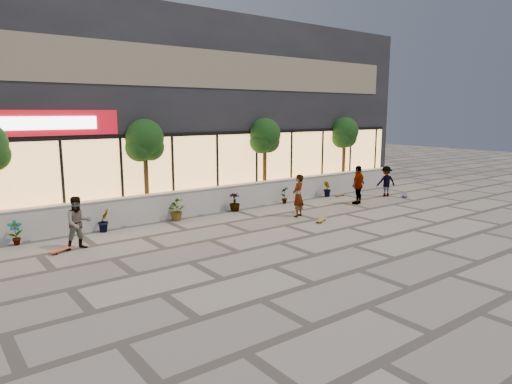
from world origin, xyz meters
TOP-DOWN VIEW (x-y plane):
  - ground at (0.00, 0.00)m, footprint 80.00×80.00m
  - planter_wall at (0.00, 7.00)m, footprint 22.00×0.42m
  - retail_building at (-0.00, 12.49)m, footprint 24.00×9.17m
  - shrub_a at (-8.50, 6.45)m, footprint 0.43×0.29m
  - shrub_b at (-5.70, 6.45)m, footprint 0.57×0.57m
  - shrub_c at (-2.90, 6.45)m, footprint 0.68×0.77m
  - shrub_d at (-0.10, 6.45)m, footprint 0.64×0.64m
  - shrub_e at (2.70, 6.45)m, footprint 0.46×0.35m
  - shrub_f at (5.50, 6.45)m, footprint 0.55×0.57m
  - tree_midwest at (-3.50, 7.70)m, footprint 1.60×1.50m
  - tree_mideast at (2.50, 7.70)m, footprint 1.60×1.50m
  - tree_east at (8.00, 7.70)m, footprint 1.60×1.50m
  - skater_center at (1.36, 4.07)m, footprint 0.74×0.62m
  - skater_left at (-7.00, 4.83)m, footprint 0.81×0.63m
  - skater_right_near at (5.31, 4.34)m, footprint 1.12×0.69m
  - skater_right_far at (7.94, 4.79)m, footprint 1.13×0.91m
  - skateboard_center at (1.50, 2.88)m, footprint 0.82×0.58m
  - skateboard_left at (-7.55, 4.82)m, footprint 0.82×0.57m
  - skateboard_right_near at (6.14, 6.20)m, footprint 0.71×0.26m
  - skateboard_right_far at (8.64, 4.15)m, footprint 0.81×0.69m

SIDE VIEW (x-z plane):
  - ground at x=0.00m, z-range 0.00..0.00m
  - skateboard_right_near at x=6.14m, z-range 0.03..0.11m
  - skateboard_left at x=-7.55m, z-range 0.03..0.13m
  - skateboard_center at x=1.50m, z-range 0.03..0.13m
  - skateboard_right_far at x=8.64m, z-range 0.03..0.14m
  - shrub_a at x=-8.50m, z-range 0.00..0.81m
  - shrub_b at x=-5.70m, z-range 0.00..0.81m
  - shrub_c at x=-2.90m, z-range 0.00..0.81m
  - shrub_d at x=-0.10m, z-range 0.00..0.81m
  - shrub_e at x=2.70m, z-range 0.00..0.81m
  - shrub_f at x=5.50m, z-range 0.00..0.81m
  - planter_wall at x=0.00m, z-range 0.00..1.04m
  - skater_right_far at x=7.94m, z-range 0.00..1.52m
  - skater_left at x=-7.00m, z-range 0.00..1.65m
  - skater_center at x=1.36m, z-range 0.00..1.73m
  - skater_right_near at x=5.31m, z-range 0.00..1.79m
  - tree_midwest at x=-3.50m, z-range 1.03..4.94m
  - tree_mideast at x=2.50m, z-range 1.03..4.94m
  - tree_east at x=8.00m, z-range 1.03..4.94m
  - retail_building at x=0.00m, z-range 0.00..8.50m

